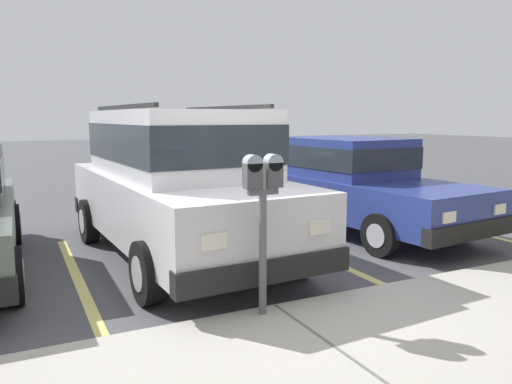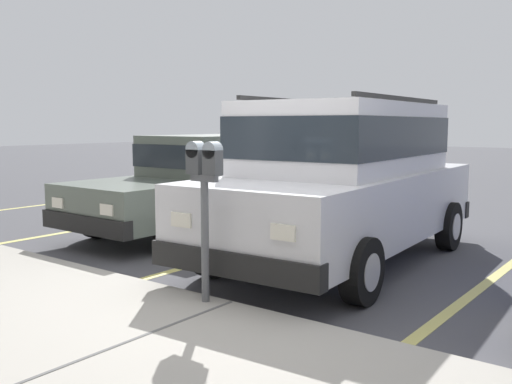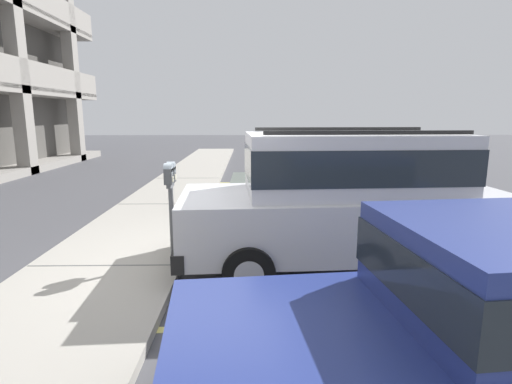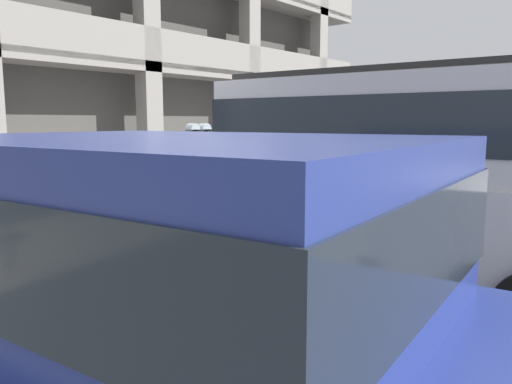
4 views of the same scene
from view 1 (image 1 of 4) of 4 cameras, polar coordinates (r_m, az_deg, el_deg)
The scene contains 6 objects.
ground_plane at distance 5.10m, azimuth 0.98°, elevation -13.77°, with size 80.00×80.00×0.10m.
sidewalk at distance 4.04m, azimuth 9.89°, elevation -18.42°, with size 40.00×2.20×0.12m.
parking_stall_lines at distance 5.93m, azimuth -19.24°, elevation -10.45°, with size 12.49×4.80×0.01m.
silver_suv at distance 6.72m, azimuth -8.94°, elevation 1.64°, with size 2.20×4.88×2.03m.
red_sedan at distance 8.52m, azimuth 10.92°, elevation 1.22°, with size 2.16×4.63×1.54m.
parking_meter_near at distance 4.37m, azimuth 0.78°, elevation -0.49°, with size 0.35×0.12×1.45m.
Camera 1 is at (2.16, 4.19, 1.89)m, focal length 35.00 mm.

